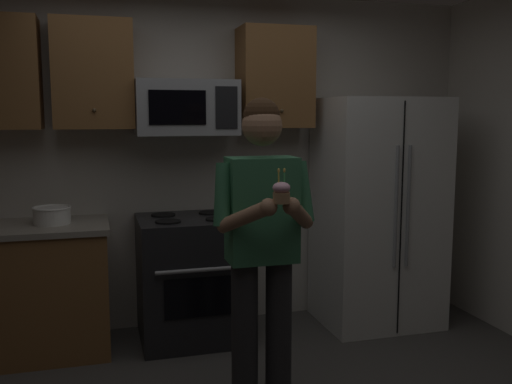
# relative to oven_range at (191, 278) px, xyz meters

# --- Properties ---
(wall_back) EXTENTS (4.40, 0.10, 2.60)m
(wall_back) POSITION_rel_oven_range_xyz_m (0.15, 0.39, 0.84)
(wall_back) COLOR beige
(wall_back) RESTS_ON ground
(oven_range) EXTENTS (0.76, 0.70, 0.93)m
(oven_range) POSITION_rel_oven_range_xyz_m (0.00, 0.00, 0.00)
(oven_range) COLOR black
(oven_range) RESTS_ON ground
(microwave) EXTENTS (0.74, 0.41, 0.40)m
(microwave) POSITION_rel_oven_range_xyz_m (0.00, 0.12, 1.26)
(microwave) COLOR #9EA0A5
(refrigerator) EXTENTS (0.90, 0.75, 1.80)m
(refrigerator) POSITION_rel_oven_range_xyz_m (1.50, -0.04, 0.44)
(refrigerator) COLOR white
(refrigerator) RESTS_ON ground
(cabinet_row_upper) EXTENTS (2.78, 0.36, 0.76)m
(cabinet_row_upper) POSITION_rel_oven_range_xyz_m (-0.57, 0.17, 1.49)
(cabinet_row_upper) COLOR brown
(counter_left) EXTENTS (1.44, 0.66, 0.92)m
(counter_left) POSITION_rel_oven_range_xyz_m (-1.30, 0.02, 0.00)
(counter_left) COLOR brown
(counter_left) RESTS_ON ground
(bowl_large_white) EXTENTS (0.26, 0.26, 0.12)m
(bowl_large_white) POSITION_rel_oven_range_xyz_m (-0.96, 0.03, 0.52)
(bowl_large_white) COLOR white
(bowl_large_white) RESTS_ON counter_left
(person) EXTENTS (0.60, 0.48, 1.76)m
(person) POSITION_rel_oven_range_xyz_m (0.22, -1.14, 0.53)
(person) COLOR #262628
(person) RESTS_ON ground
(cupcake) EXTENTS (0.09, 0.09, 0.17)m
(cupcake) POSITION_rel_oven_range_xyz_m (0.22, -1.47, 0.83)
(cupcake) COLOR #A87F56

